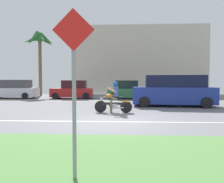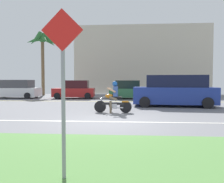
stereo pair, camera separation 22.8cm
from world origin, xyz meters
The scene contains 12 objects.
ground centered at (0.00, 3.00, -0.02)m, with size 56.00×30.00×0.04m, color slate.
grass_median centered at (0.00, -4.10, 0.03)m, with size 56.00×3.80×0.06m, color #548442.
lane_line_near centered at (0.00, 0.04, 0.00)m, with size 50.40×0.12×0.01m, color silver.
lane_line_far centered at (0.00, 8.39, 0.00)m, with size 50.40×0.12×0.01m, color yellow.
motorcyclist centered at (-0.01, 2.44, 0.65)m, with size 1.84×0.60×1.54m.
suv_nearby centered at (3.58, 5.48, 0.93)m, with size 5.17×2.43×1.91m.
parked_car_0 centered at (-9.68, 11.31, 0.78)m, with size 4.48×2.03×1.69m.
parked_car_1 centered at (-4.12, 11.36, 0.76)m, with size 3.83×2.08×1.64m.
parked_car_2 centered at (0.82, 11.13, 0.76)m, with size 3.68×2.04×1.63m.
palm_tree_0 centered at (-8.76, 15.59, 5.83)m, with size 3.65×3.36×7.06m.
street_sign centered at (-0.30, -4.88, 1.57)m, with size 0.62×0.06×2.59m.
building_far centered at (2.53, 21.00, 4.32)m, with size 17.18×4.00×8.64m, color beige.
Camera 2 is at (0.65, -8.00, 1.52)m, focal length 34.42 mm.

